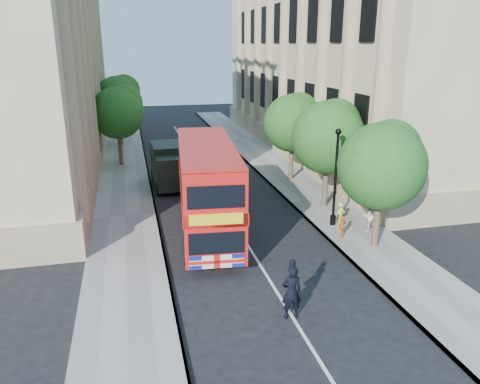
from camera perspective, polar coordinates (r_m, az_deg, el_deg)
ground at (r=18.78m, az=4.60°, el=-12.19°), size 120.00×120.00×0.00m
pavement_right at (r=29.22m, az=9.34°, el=-1.10°), size 3.50×80.00×0.12m
pavement_left at (r=27.09m, az=-13.78°, el=-2.90°), size 3.50×80.00×0.12m
building_right at (r=43.79m, az=12.84°, el=16.78°), size 12.00×38.00×18.00m
building_left at (r=40.38m, az=-26.76°, el=15.37°), size 12.00×38.00×18.00m
tree_right_near at (r=22.13m, az=16.98°, el=3.59°), size 4.00×4.00×6.08m
tree_right_mid at (r=27.30m, az=10.75°, el=7.03°), size 4.20×4.20×6.37m
tree_right_far at (r=32.81m, az=6.48°, el=8.73°), size 4.00×4.00×6.15m
tree_left_far at (r=37.81m, az=-14.68°, el=9.64°), size 4.00×4.00×6.30m
tree_left_back at (r=45.73m, az=-14.60°, el=11.27°), size 4.20×4.20×6.65m
lamp_post at (r=24.71m, az=11.53°, el=1.26°), size 0.32×0.32×5.16m
double_decker_bus at (r=23.38m, az=-4.01°, el=0.67°), size 3.52×10.08×4.57m
box_van at (r=31.98m, az=-8.68°, el=3.04°), size 2.21×5.02×2.82m
police_constable at (r=16.86m, az=6.29°, el=-12.04°), size 0.75×0.50×2.01m
woman_pedestrian at (r=24.80m, az=15.41°, el=-2.81°), size 0.89×0.75×1.63m
child_a at (r=23.79m, az=12.35°, el=-4.11°), size 0.70×0.59×1.12m
child_b at (r=25.90m, az=12.12°, el=-2.37°), size 0.76×0.59×1.04m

